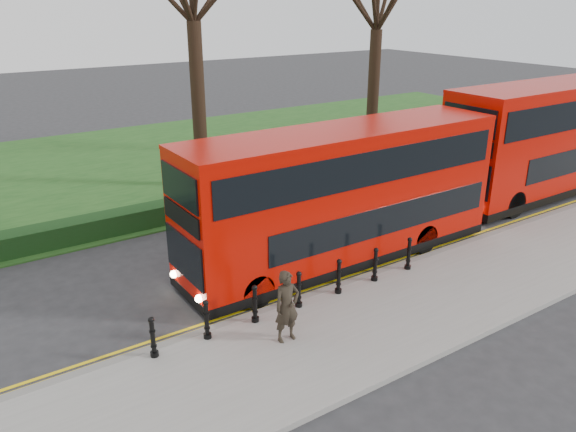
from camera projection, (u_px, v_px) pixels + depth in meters
ground at (289, 286)px, 16.67m from camera, size 120.00×120.00×0.00m
pavement at (354, 330)px, 14.32m from camera, size 60.00×4.00×0.15m
kerb at (308, 297)px, 15.87m from camera, size 60.00×0.25×0.16m
grass_verge at (124, 167)px, 28.30m from camera, size 60.00×18.00×0.06m
hedge at (192, 207)px, 21.80m from camera, size 60.00×0.90×0.80m
yellow_line_outer at (302, 295)px, 16.13m from camera, size 60.00×0.10×0.01m
yellow_line_inner at (298, 292)px, 16.28m from camera, size 60.00×0.10×0.01m
bollard_row at (299, 290)px, 15.09m from camera, size 8.37×0.15×1.00m
bus_lead at (343, 196)px, 17.57m from camera, size 10.88×2.50×4.33m
bus_rear at (557, 138)px, 24.11m from camera, size 11.89×2.73×4.73m
pedestrian at (287, 306)px, 13.47m from camera, size 0.68×0.46×1.84m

